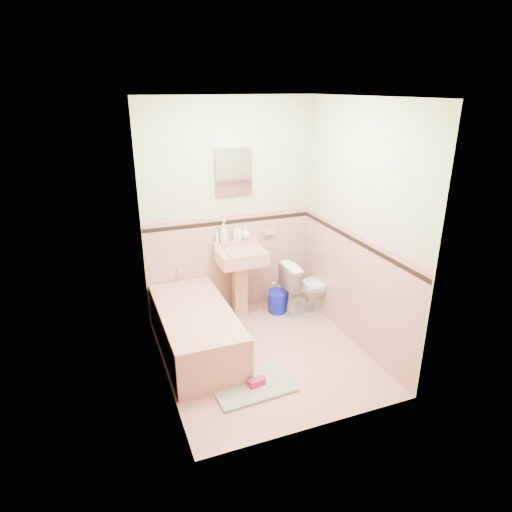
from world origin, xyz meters
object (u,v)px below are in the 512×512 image
object	(u,v)px
bathtub	(196,332)
toilet	(309,287)
soap_bottle_right	(245,233)
bucket	(277,302)
shoe	(257,382)
medicine_cabinet	(234,172)
soap_bottle_mid	(237,232)
soap_bottle_left	(224,231)
sink	(241,284)

from	to	relation	value
bathtub	toilet	size ratio (longest dim) A/B	2.24
soap_bottle_right	bucket	bearing A→B (deg)	-35.40
shoe	soap_bottle_right	bearing A→B (deg)	62.22
bathtub	bucket	bearing A→B (deg)	23.08
medicine_cabinet	soap_bottle_right	bearing A→B (deg)	-13.97
medicine_cabinet	bucket	bearing A→B (deg)	-30.35
soap_bottle_mid	bathtub	bearing A→B (deg)	-134.44
soap_bottle_left	soap_bottle_right	distance (m)	0.27
bathtub	toilet	xyz separation A→B (m)	(1.47, 0.34, 0.11)
bucket	bathtub	bearing A→B (deg)	-156.92
medicine_cabinet	bucket	distance (m)	1.65
toilet	shoe	xyz separation A→B (m)	(-1.10, -1.13, -0.27)
medicine_cabinet	toilet	distance (m)	1.63
medicine_cabinet	soap_bottle_right	size ratio (longest dim) A/B	3.16
soap_bottle_left	soap_bottle_mid	bearing A→B (deg)	0.00
soap_bottle_right	shoe	bearing A→B (deg)	-106.20
sink	shoe	distance (m)	1.41
shoe	soap_bottle_mid	bearing A→B (deg)	65.96
soap_bottle_mid	shoe	distance (m)	1.80
sink	medicine_cabinet	world-z (taller)	medicine_cabinet
soap_bottle_right	soap_bottle_mid	bearing A→B (deg)	180.00
medicine_cabinet	shoe	distance (m)	2.27
bathtub	shoe	xyz separation A→B (m)	(0.36, -0.79, -0.16)
soap_bottle_right	bucket	xyz separation A→B (m)	(0.32, -0.23, -0.85)
medicine_cabinet	toilet	bearing A→B (deg)	-27.04
sink	soap_bottle_mid	bearing A→B (deg)	84.87
bathtub	soap_bottle_left	distance (m)	1.20
sink	soap_bottle_mid	distance (m)	0.61
bathtub	sink	bearing A→B (deg)	37.93
soap_bottle_left	toilet	xyz separation A→B (m)	(0.93, -0.37, -0.70)
soap_bottle_left	soap_bottle_mid	distance (m)	0.16
medicine_cabinet	shoe	world-z (taller)	medicine_cabinet
bathtub	soap_bottle_mid	distance (m)	1.26
medicine_cabinet	soap_bottle_left	xyz separation A→B (m)	(-0.14, -0.03, -0.67)
medicine_cabinet	soap_bottle_mid	world-z (taller)	medicine_cabinet
bathtub	medicine_cabinet	xyz separation A→B (m)	(0.68, 0.74, 1.47)
medicine_cabinet	soap_bottle_mid	bearing A→B (deg)	-61.70
sink	toilet	xyz separation A→B (m)	(0.79, -0.19, -0.09)
soap_bottle_mid	soap_bottle_right	world-z (taller)	soap_bottle_mid
toilet	sink	bearing A→B (deg)	73.60
toilet	bucket	distance (m)	0.42
medicine_cabinet	soap_bottle_mid	distance (m)	0.70
bathtub	medicine_cabinet	world-z (taller)	medicine_cabinet
soap_bottle_mid	soap_bottle_right	bearing A→B (deg)	0.00
toilet	shoe	distance (m)	1.60
soap_bottle_right	sink	bearing A→B (deg)	-123.82
medicine_cabinet	toilet	world-z (taller)	medicine_cabinet
sink	medicine_cabinet	xyz separation A→B (m)	(0.00, 0.21, 1.28)
toilet	bucket	world-z (taller)	toilet
soap_bottle_mid	toilet	xyz separation A→B (m)	(0.77, -0.37, -0.67)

